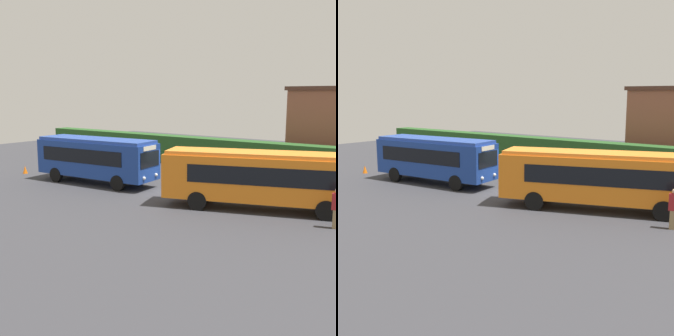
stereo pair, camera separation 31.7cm
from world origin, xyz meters
TOP-DOWN VIEW (x-y plane):
  - ground_plane at (0.00, 0.00)m, footprint 64.00×64.00m
  - bus_blue at (-5.48, -1.34)m, footprint 8.99×3.30m
  - bus_orange at (6.35, -0.92)m, footprint 10.38×5.66m
  - person_left at (-3.93, 1.28)m, footprint 0.42×0.47m
  - hedge_row at (0.00, 9.05)m, footprint 44.00×1.59m
  - traffic_cone at (-12.51, -2.18)m, footprint 0.36×0.36m

SIDE VIEW (x-z plane):
  - ground_plane at x=0.00m, z-range 0.00..0.00m
  - traffic_cone at x=-12.51m, z-range 0.00..0.60m
  - person_left at x=-3.93m, z-range 0.07..1.94m
  - hedge_row at x=0.00m, z-range 0.00..2.39m
  - bus_orange at x=6.35m, z-range 0.24..3.30m
  - bus_blue at x=-5.48m, z-range 0.24..3.32m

